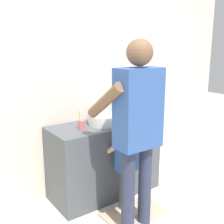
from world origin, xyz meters
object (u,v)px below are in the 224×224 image
at_px(soap_bottle, 130,114).
at_px(child_toddler, 126,158).
at_px(adult_parent, 137,120).
at_px(toothbrush_cup, 81,124).

bearing_deg(soap_bottle, child_toddler, -133.22).
bearing_deg(adult_parent, child_toddler, 68.27).
relative_size(soap_bottle, child_toddler, 0.17).
relative_size(toothbrush_cup, adult_parent, 0.12).
bearing_deg(toothbrush_cup, soap_bottle, -0.29).
xyz_separation_m(toothbrush_cup, child_toddler, (0.31, -0.37, -0.32)).
distance_m(toothbrush_cup, adult_parent, 0.70).
relative_size(child_toddler, adult_parent, 0.54).
height_order(soap_bottle, adult_parent, adult_parent).
xyz_separation_m(soap_bottle, child_toddler, (-0.34, -0.36, -0.33)).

